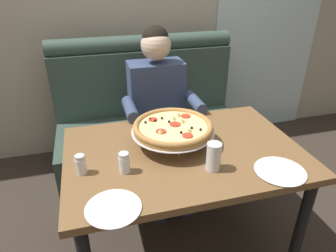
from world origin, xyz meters
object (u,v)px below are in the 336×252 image
Objects in this scene: drinking_glass at (213,158)px; patio_chair at (219,63)px; plate_near_left at (280,170)px; shaker_oregano at (124,164)px; diner_main at (160,108)px; pizza at (173,127)px; shaker_parmesan at (81,166)px; dining_table at (184,163)px; plate_near_right at (113,207)px; booth_bench at (151,129)px.

patio_chair is (1.10, 2.38, -0.28)m from drinking_glass.
plate_near_left is at bearing -19.33° from drinking_glass.
drinking_glass is (0.42, -0.09, 0.02)m from shaker_oregano.
pizza is (-0.06, -0.55, 0.13)m from diner_main.
shaker_parmesan is at bearing 167.86° from drinking_glass.
plate_near_right is at bearing -139.94° from dining_table.
diner_main reaches higher than drinking_glass.
diner_main reaches higher than patio_chair.
shaker_oregano is 0.26m from plate_near_right.
patio_chair is (1.18, 2.18, -0.12)m from dining_table.
dining_table is at bearing -90.00° from booth_bench.
booth_bench reaches higher than drinking_glass.
shaker_parmesan is 0.96m from plate_near_left.
booth_bench reaches higher than patio_chair.
booth_bench is 3.31× the size of pizza.
pizza is at bearing 113.80° from drinking_glass.
booth_bench is 0.41m from diner_main.
patio_chair reaches higher than plate_near_left.
plate_near_right is (-0.38, -0.43, -0.09)m from pizza.
plate_near_left is at bearing -42.01° from pizza.
pizza is 2.45m from patio_chair.
pizza is at bearing -120.25° from patio_chair.
booth_bench is 1.32m from plate_near_left.
drinking_glass is (0.62, -0.13, 0.02)m from shaker_parmesan.
diner_main is 5.12× the size of plate_near_left.
patio_chair is at bearing 52.50° from shaker_parmesan.
pizza is 4.30× the size of shaker_oregano.
plate_near_right is at bearing -131.32° from pizza.
plate_near_left is (0.43, -0.39, -0.09)m from pizza.
shaker_oregano is 2.76m from patio_chair.
patio_chair is at bearing 65.20° from drinking_glass.
plate_near_left is (0.37, -0.94, 0.04)m from diner_main.
booth_bench reaches higher than dining_table.
pizza is 1.84× the size of plate_near_left.
pizza is at bearing -96.11° from diner_main.
plate_near_right is (-0.44, -0.98, 0.04)m from diner_main.
shaker_parmesan is (-0.54, -0.07, 0.13)m from dining_table.
booth_bench is at bearing 93.74° from diner_main.
drinking_glass is at bearing -114.80° from patio_chair.
shaker_parmesan reaches higher than plate_near_right.
shaker_oregano is at bearing 164.80° from plate_near_left.
drinking_glass reaches higher than plate_near_right.
drinking_glass is 2.64m from patio_chair.
diner_main is at bearing 64.32° from shaker_oregano.
drinking_glass reaches higher than pizza.
dining_table is at bearing 141.42° from plate_near_left.
dining_table is 12.59× the size of shaker_parmesan.
booth_bench is at bearing 90.00° from dining_table.
shaker_parmesan reaches higher than plate_near_left.
plate_near_right is at bearing -163.36° from drinking_glass.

